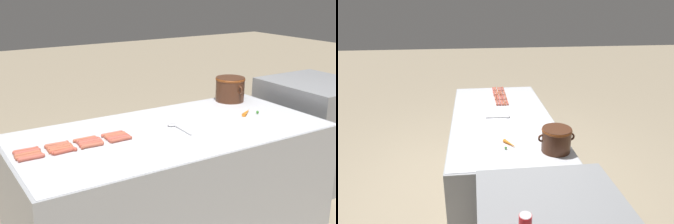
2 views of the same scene
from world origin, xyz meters
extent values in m
plane|color=gray|center=(0.00, 0.00, 0.00)|extent=(20.00, 20.00, 0.00)
cube|color=#9EA0A5|center=(0.00, 0.00, 0.41)|extent=(1.10, 2.25, 0.83)
cube|color=silver|center=(0.00, 0.00, 0.83)|extent=(1.07, 2.21, 0.00)
cylinder|color=#B14F3D|center=(-0.11, -0.99, 0.85)|extent=(0.03, 0.14, 0.03)
sphere|color=#B14F3D|center=(-0.11, -1.06, 0.85)|extent=(0.03, 0.03, 0.03)
sphere|color=#B14F3D|center=(-0.12, -0.92, 0.85)|extent=(0.03, 0.03, 0.03)
cylinder|color=#B45B45|center=(-0.11, -0.80, 0.85)|extent=(0.03, 0.14, 0.03)
sphere|color=#B45B45|center=(-0.11, -0.86, 0.85)|extent=(0.03, 0.03, 0.03)
sphere|color=#B45B45|center=(-0.12, -0.73, 0.85)|extent=(0.03, 0.03, 0.03)
cylinder|color=#B55A41|center=(-0.11, -0.61, 0.85)|extent=(0.03, 0.14, 0.03)
sphere|color=#B55A41|center=(-0.11, -0.68, 0.85)|extent=(0.03, 0.03, 0.03)
sphere|color=#B55A41|center=(-0.11, -0.54, 0.85)|extent=(0.03, 0.03, 0.03)
cylinder|color=#BD5946|center=(-0.11, -0.41, 0.85)|extent=(0.03, 0.14, 0.03)
sphere|color=#BD5946|center=(-0.11, -0.48, 0.85)|extent=(0.03, 0.03, 0.03)
sphere|color=#BD5946|center=(-0.11, -0.34, 0.85)|extent=(0.03, 0.03, 0.03)
cylinder|color=#B65245|center=(-0.08, -0.99, 0.85)|extent=(0.03, 0.14, 0.03)
sphere|color=#B65245|center=(-0.08, -1.06, 0.85)|extent=(0.03, 0.03, 0.03)
sphere|color=#B65245|center=(-0.08, -0.92, 0.85)|extent=(0.03, 0.03, 0.03)
cylinder|color=#B0573F|center=(-0.08, -0.79, 0.85)|extent=(0.03, 0.14, 0.03)
sphere|color=#B0573F|center=(-0.08, -0.86, 0.85)|extent=(0.03, 0.03, 0.03)
sphere|color=#B0573F|center=(-0.07, -0.72, 0.85)|extent=(0.03, 0.03, 0.03)
cylinder|color=#B34F41|center=(-0.08, -0.60, 0.85)|extent=(0.03, 0.14, 0.03)
sphere|color=#B34F41|center=(-0.08, -0.67, 0.85)|extent=(0.03, 0.03, 0.03)
sphere|color=#B34F41|center=(-0.07, -0.53, 0.85)|extent=(0.03, 0.03, 0.03)
cylinder|color=#B25A3E|center=(-0.08, -0.41, 0.85)|extent=(0.03, 0.14, 0.03)
sphere|color=#B25A3E|center=(-0.07, -0.47, 0.85)|extent=(0.03, 0.03, 0.03)
sphere|color=#B25A3E|center=(-0.08, -0.34, 0.85)|extent=(0.03, 0.03, 0.03)
cylinder|color=#B45B3F|center=(-0.05, -0.99, 0.85)|extent=(0.03, 0.14, 0.03)
sphere|color=#B45B3F|center=(-0.05, -1.06, 0.85)|extent=(0.03, 0.03, 0.03)
sphere|color=#B45B3F|center=(-0.05, -0.93, 0.85)|extent=(0.03, 0.03, 0.03)
cylinder|color=#B55C40|center=(-0.05, -0.80, 0.85)|extent=(0.03, 0.14, 0.03)
sphere|color=#B55C40|center=(-0.05, -0.86, 0.85)|extent=(0.03, 0.03, 0.03)
sphere|color=#B55C40|center=(-0.04, -0.73, 0.85)|extent=(0.03, 0.03, 0.03)
cylinder|color=#B45646|center=(-0.05, -0.60, 0.85)|extent=(0.03, 0.14, 0.03)
sphere|color=#B45646|center=(-0.05, -0.67, 0.85)|extent=(0.03, 0.03, 0.03)
sphere|color=#B45646|center=(-0.04, -0.53, 0.85)|extent=(0.03, 0.03, 0.03)
cylinder|color=#BC5340|center=(-0.05, -0.41, 0.85)|extent=(0.03, 0.14, 0.03)
sphere|color=#BC5340|center=(-0.05, -0.48, 0.85)|extent=(0.03, 0.03, 0.03)
sphere|color=#BC5340|center=(-0.05, -0.34, 0.85)|extent=(0.03, 0.03, 0.03)
cylinder|color=#BD5D42|center=(-0.01, -1.00, 0.85)|extent=(0.03, 0.14, 0.03)
sphere|color=#BD5D42|center=(-0.01, -1.06, 0.85)|extent=(0.03, 0.03, 0.03)
sphere|color=#BD5D42|center=(-0.01, -0.93, 0.85)|extent=(0.03, 0.03, 0.03)
cylinder|color=#BB5A3E|center=(-0.01, -0.80, 0.85)|extent=(0.03, 0.14, 0.03)
sphere|color=#BB5A3E|center=(-0.01, -0.87, 0.85)|extent=(0.03, 0.03, 0.03)
sphere|color=#BB5A3E|center=(-0.01, -0.73, 0.85)|extent=(0.03, 0.03, 0.03)
cylinder|color=#BD5241|center=(-0.01, -0.60, 0.85)|extent=(0.03, 0.14, 0.03)
sphere|color=#BD5241|center=(-0.01, -0.67, 0.85)|extent=(0.03, 0.03, 0.03)
sphere|color=#BD5241|center=(-0.01, -0.54, 0.85)|extent=(0.03, 0.03, 0.03)
cylinder|color=#B85347|center=(-0.01, -0.41, 0.85)|extent=(0.03, 0.14, 0.03)
sphere|color=#B85347|center=(-0.01, -0.47, 0.85)|extent=(0.03, 0.03, 0.03)
sphere|color=#B85347|center=(-0.02, -0.34, 0.85)|extent=(0.03, 0.03, 0.03)
cylinder|color=#BC5445|center=(0.02, -0.99, 0.85)|extent=(0.03, 0.14, 0.03)
sphere|color=#BC5445|center=(0.02, -1.06, 0.85)|extent=(0.03, 0.03, 0.03)
sphere|color=#BC5445|center=(0.02, -0.92, 0.85)|extent=(0.03, 0.03, 0.03)
cylinder|color=#BD4F3D|center=(0.02, -0.79, 0.85)|extent=(0.04, 0.14, 0.03)
sphere|color=#BD4F3D|center=(0.02, -0.86, 0.85)|extent=(0.03, 0.03, 0.03)
sphere|color=#BD4F3D|center=(0.03, -0.72, 0.85)|extent=(0.03, 0.03, 0.03)
cylinder|color=#B25842|center=(0.02, -0.61, 0.85)|extent=(0.03, 0.14, 0.03)
sphere|color=#B25842|center=(0.02, -0.67, 0.85)|extent=(0.03, 0.03, 0.03)
sphere|color=#B25842|center=(0.02, -0.54, 0.85)|extent=(0.03, 0.03, 0.03)
cylinder|color=#B15240|center=(0.02, -0.41, 0.85)|extent=(0.03, 0.14, 0.03)
sphere|color=#B15240|center=(0.02, -0.48, 0.85)|extent=(0.03, 0.03, 0.03)
sphere|color=#B15240|center=(0.02, -0.34, 0.85)|extent=(0.03, 0.03, 0.03)
cylinder|color=#472616|center=(-0.39, 0.84, 0.94)|extent=(0.25, 0.25, 0.21)
torus|color=brown|center=(-0.39, 0.84, 1.03)|extent=(0.26, 0.26, 0.03)
torus|color=#472616|center=(-0.51, 0.84, 0.96)|extent=(0.07, 0.02, 0.07)
torus|color=#472616|center=(-0.26, 0.84, 0.96)|extent=(0.07, 0.02, 0.07)
cylinder|color=#B7B7BC|center=(0.07, 0.05, 0.84)|extent=(0.22, 0.02, 0.01)
ellipsoid|color=#B7B7BC|center=(-0.07, 0.04, 0.84)|extent=(0.05, 0.07, 0.02)
cone|color=orange|center=(-0.01, 0.70, 0.85)|extent=(0.12, 0.16, 0.03)
sphere|color=#387F2D|center=(0.04, 0.77, 0.85)|extent=(0.02, 0.02, 0.02)
cylinder|color=silver|center=(0.07, 1.89, 1.08)|extent=(0.06, 0.06, 0.00)
camera|label=1|loc=(2.43, -1.53, 1.84)|focal=46.00mm
camera|label=2|loc=(0.28, 3.01, 2.06)|focal=31.23mm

